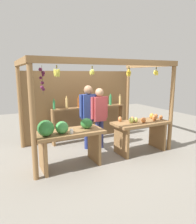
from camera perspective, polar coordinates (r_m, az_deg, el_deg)
The scene contains 7 objects.
ground_plane at distance 5.46m, azimuth -0.91°, elevation -10.08°, with size 12.00×12.00×0.00m, color gray.
market_stall at distance 5.53m, azimuth -3.03°, elevation 4.10°, with size 3.47×1.99×2.23m.
fruit_counter_left at distance 4.23m, azimuth -8.78°, elevation -6.60°, with size 1.43×0.66×1.08m.
fruit_counter_right at distance 5.19m, azimuth 11.88°, elevation -4.59°, with size 1.41×0.64×0.92m.
bottle_shelf_unit at distance 5.93m, azimuth -2.28°, elevation -0.27°, with size 2.23×0.22×1.34m.
vendor_man at distance 5.20m, azimuth -2.72°, elevation 0.21°, with size 0.48×0.22×1.64m.
vendor_woman at distance 5.23m, azimuth 0.38°, elevation -0.27°, with size 0.48×0.21×1.57m.
Camera 1 is at (-2.24, -4.58, 1.94)m, focal length 32.71 mm.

